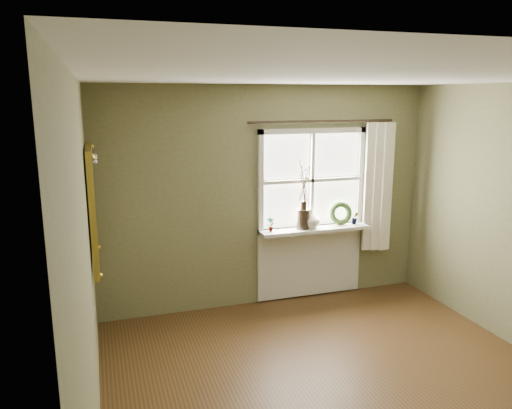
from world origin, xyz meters
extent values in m
plane|color=#442C15|center=(0.00, 0.00, 0.00)|extent=(4.50, 4.50, 0.00)
plane|color=silver|center=(0.00, 0.00, 2.60)|extent=(4.50, 4.50, 0.00)
cube|color=#696A46|center=(0.00, 2.30, 1.30)|extent=(4.00, 0.10, 2.60)
cube|color=#696A46|center=(-2.05, 0.00, 1.30)|extent=(0.10, 4.50, 2.60)
cube|color=silver|center=(0.55, 2.22, 0.89)|extent=(1.36, 0.06, 0.06)
cube|color=silver|center=(0.55, 2.22, 2.07)|extent=(1.36, 0.06, 0.06)
cube|color=silver|center=(-0.10, 2.22, 1.48)|extent=(0.06, 0.06, 1.24)
cube|color=silver|center=(1.20, 2.22, 1.48)|extent=(0.06, 0.06, 1.24)
cube|color=silver|center=(0.55, 2.22, 1.48)|extent=(1.24, 0.05, 0.04)
cube|color=silver|center=(0.55, 2.22, 1.48)|extent=(0.04, 0.05, 1.12)
cube|color=white|center=(0.23, 2.25, 1.77)|extent=(0.59, 0.01, 0.53)
cube|color=white|center=(0.88, 2.25, 1.77)|extent=(0.59, 0.01, 0.53)
cube|color=white|center=(0.23, 2.25, 1.19)|extent=(0.59, 0.01, 0.53)
cube|color=white|center=(0.88, 2.25, 1.19)|extent=(0.59, 0.01, 0.53)
cube|color=silver|center=(0.55, 2.12, 0.90)|extent=(1.36, 0.26, 0.04)
cube|color=silver|center=(0.55, 2.23, 0.46)|extent=(1.36, 0.04, 0.88)
cylinder|color=black|center=(0.40, 2.12, 1.04)|extent=(0.21, 0.21, 0.24)
imported|color=silver|center=(0.50, 2.12, 1.03)|extent=(0.23, 0.23, 0.22)
torus|color=#2F4820|center=(0.92, 2.16, 1.03)|extent=(0.30, 0.17, 0.30)
imported|color=#2F4820|center=(-0.01, 2.12, 1.01)|extent=(0.09, 0.06, 0.17)
imported|color=#2F4820|center=(1.10, 2.12, 1.00)|extent=(0.10, 0.09, 0.16)
cube|color=silver|center=(1.39, 2.13, 1.37)|extent=(0.36, 0.12, 1.59)
cylinder|color=black|center=(0.65, 2.17, 2.18)|extent=(1.84, 0.03, 0.03)
cube|color=white|center=(-1.97, 1.57, 1.46)|extent=(0.02, 0.78, 0.96)
cube|color=olive|center=(-1.96, 1.57, 1.98)|extent=(0.05, 0.94, 0.08)
cube|color=olive|center=(-1.96, 1.57, 0.94)|extent=(0.05, 0.94, 0.08)
cube|color=olive|center=(-1.96, 1.14, 1.46)|extent=(0.05, 0.08, 0.96)
cube|color=olive|center=(-1.96, 2.00, 1.46)|extent=(0.05, 0.08, 0.96)
sphere|color=silver|center=(-1.91, 1.54, 1.92)|extent=(0.04, 0.04, 0.04)
sphere|color=silver|center=(-1.91, 1.57, 1.88)|extent=(0.04, 0.04, 0.04)
sphere|color=silver|center=(-1.91, 1.60, 1.93)|extent=(0.04, 0.04, 0.04)
camera|label=1|loc=(-1.90, -3.18, 2.47)|focal=35.00mm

